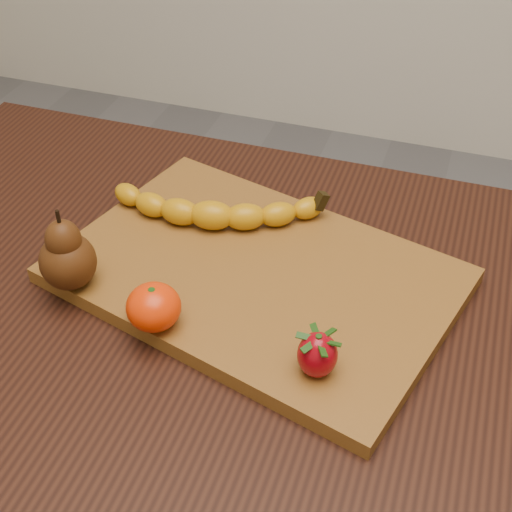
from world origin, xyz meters
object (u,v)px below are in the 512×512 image
(table, at_px, (205,358))
(cutting_board, at_px, (256,275))
(pear, at_px, (65,249))
(mandarin, at_px, (154,307))

(table, height_order, cutting_board, cutting_board)
(table, xyz_separation_m, pear, (-0.14, -0.04, 0.17))
(cutting_board, height_order, mandarin, mandarin)
(table, distance_m, mandarin, 0.16)
(mandarin, bearing_deg, pear, 165.64)
(pear, relative_size, mandarin, 1.70)
(cutting_board, distance_m, pear, 0.22)
(mandarin, bearing_deg, cutting_board, 58.45)
(cutting_board, bearing_deg, table, -118.38)
(table, height_order, pear, pear)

